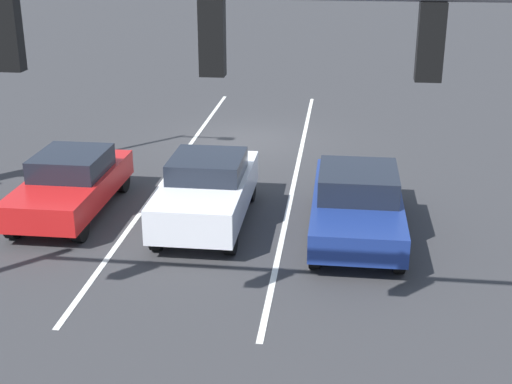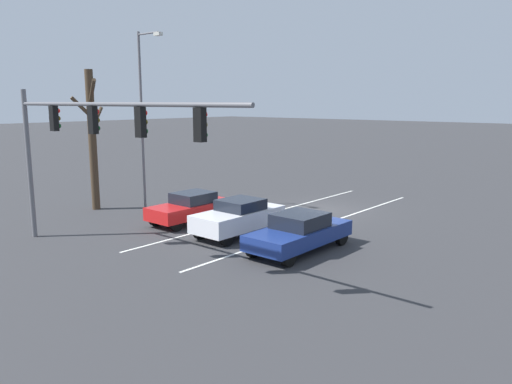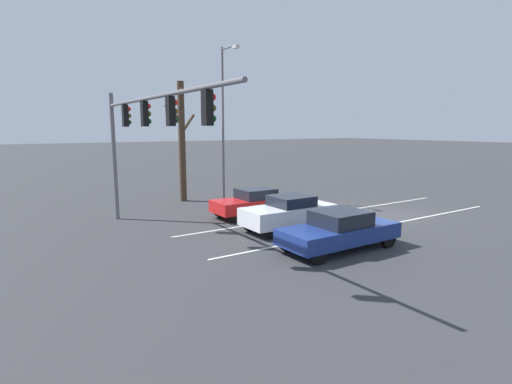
{
  "view_description": "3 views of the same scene",
  "coord_description": "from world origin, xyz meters",
  "px_view_note": "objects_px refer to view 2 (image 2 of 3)",
  "views": [
    {
      "loc": [
        -2.89,
        21.45,
        6.38
      ],
      "look_at": [
        -1.21,
        7.8,
        1.22
      ],
      "focal_mm": 50.0,
      "sensor_mm": 36.0,
      "label": 1
    },
    {
      "loc": [
        -14.11,
        22.08,
        5.69
      ],
      "look_at": [
        0.0,
        5.57,
        1.74
      ],
      "focal_mm": 35.0,
      "sensor_mm": 36.0,
      "label": 2
    },
    {
      "loc": [
        -13.76,
        17.38,
        4.51
      ],
      "look_at": [
        0.64,
        8.03,
        1.76
      ],
      "focal_mm": 28.0,
      "sensor_mm": 36.0,
      "label": 3
    }
  ],
  "objects_px": {
    "car_white_midlane_front": "(239,217)",
    "bare_tree_near": "(92,137)",
    "car_navy_leftlane_front": "(300,232)",
    "car_red_rightlane_front": "(191,207)",
    "street_lamp_right_shoulder": "(143,110)",
    "traffic_signal_gantry": "(85,132)"
  },
  "relations": [
    {
      "from": "car_white_midlane_front",
      "to": "bare_tree_near",
      "type": "xyz_separation_m",
      "value": [
        9.35,
        1.11,
        3.08
      ]
    },
    {
      "from": "traffic_signal_gantry",
      "to": "bare_tree_near",
      "type": "height_order",
      "value": "bare_tree_near"
    },
    {
      "from": "car_navy_leftlane_front",
      "to": "car_red_rightlane_front",
      "type": "xyz_separation_m",
      "value": [
        6.63,
        -0.43,
        -0.02
      ]
    },
    {
      "from": "car_navy_leftlane_front",
      "to": "car_red_rightlane_front",
      "type": "height_order",
      "value": "car_navy_leftlane_front"
    },
    {
      "from": "bare_tree_near",
      "to": "car_navy_leftlane_front",
      "type": "bearing_deg",
      "value": -175.95
    },
    {
      "from": "car_red_rightlane_front",
      "to": "traffic_signal_gantry",
      "type": "height_order",
      "value": "traffic_signal_gantry"
    },
    {
      "from": "car_white_midlane_front",
      "to": "traffic_signal_gantry",
      "type": "height_order",
      "value": "traffic_signal_gantry"
    },
    {
      "from": "street_lamp_right_shoulder",
      "to": "bare_tree_near",
      "type": "distance_m",
      "value": 3.0
    },
    {
      "from": "car_red_rightlane_front",
      "to": "street_lamp_right_shoulder",
      "type": "relative_size",
      "value": 0.46
    },
    {
      "from": "traffic_signal_gantry",
      "to": "bare_tree_near",
      "type": "bearing_deg",
      "value": -32.81
    },
    {
      "from": "car_navy_leftlane_front",
      "to": "street_lamp_right_shoulder",
      "type": "distance_m",
      "value": 11.9
    },
    {
      "from": "car_white_midlane_front",
      "to": "car_red_rightlane_front",
      "type": "bearing_deg",
      "value": -3.94
    },
    {
      "from": "traffic_signal_gantry",
      "to": "street_lamp_right_shoulder",
      "type": "relative_size",
      "value": 1.35
    },
    {
      "from": "street_lamp_right_shoulder",
      "to": "traffic_signal_gantry",
      "type": "bearing_deg",
      "value": 129.74
    },
    {
      "from": "car_red_rightlane_front",
      "to": "street_lamp_right_shoulder",
      "type": "distance_m",
      "value": 6.29
    },
    {
      "from": "traffic_signal_gantry",
      "to": "car_navy_leftlane_front",
      "type": "bearing_deg",
      "value": -133.2
    },
    {
      "from": "bare_tree_near",
      "to": "car_white_midlane_front",
      "type": "bearing_deg",
      "value": -173.25
    },
    {
      "from": "car_navy_leftlane_front",
      "to": "traffic_signal_gantry",
      "type": "relative_size",
      "value": 0.38
    },
    {
      "from": "car_red_rightlane_front",
      "to": "bare_tree_near",
      "type": "height_order",
      "value": "bare_tree_near"
    },
    {
      "from": "car_navy_leftlane_front",
      "to": "street_lamp_right_shoulder",
      "type": "height_order",
      "value": "street_lamp_right_shoulder"
    },
    {
      "from": "car_white_midlane_front",
      "to": "traffic_signal_gantry",
      "type": "relative_size",
      "value": 0.34
    },
    {
      "from": "car_navy_leftlane_front",
      "to": "bare_tree_near",
      "type": "height_order",
      "value": "bare_tree_near"
    }
  ]
}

